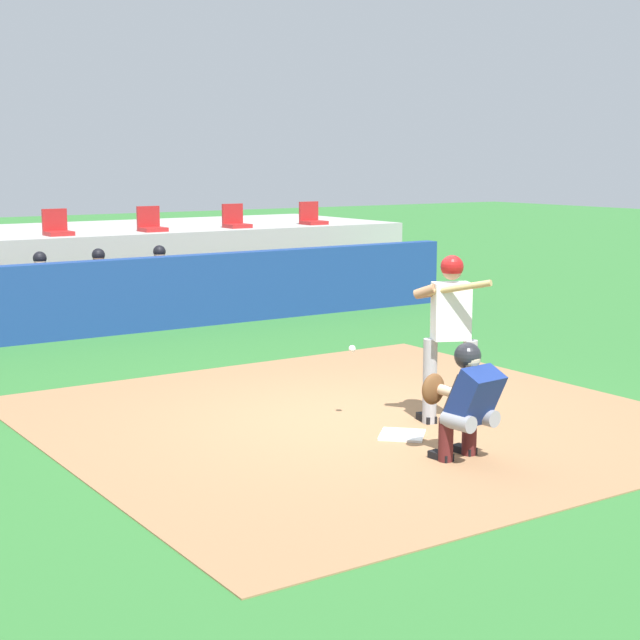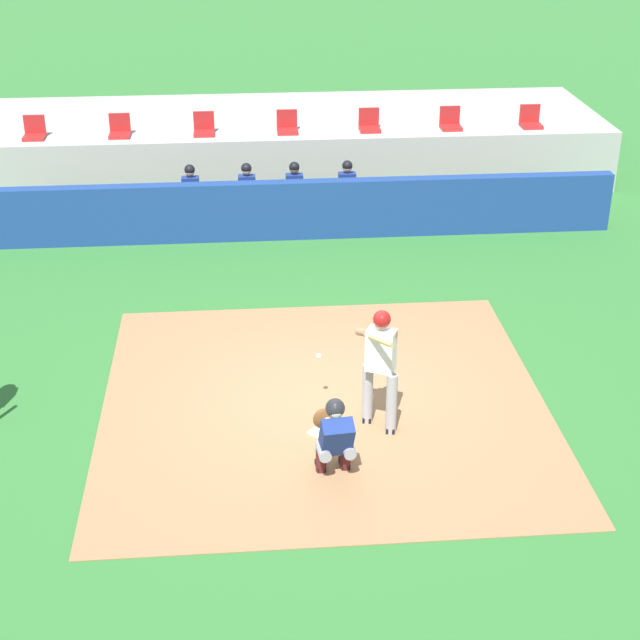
% 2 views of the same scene
% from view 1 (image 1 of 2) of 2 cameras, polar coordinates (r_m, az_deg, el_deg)
% --- Properties ---
extents(ground_plane, '(80.00, 80.00, 0.00)m').
position_cam_1_polar(ground_plane, '(10.78, 2.07, -5.75)').
color(ground_plane, '#2D6B2D').
extents(dirt_infield, '(6.40, 6.40, 0.01)m').
position_cam_1_polar(dirt_infield, '(10.78, 2.07, -5.72)').
color(dirt_infield, '#936B47').
rests_on(dirt_infield, ground).
extents(home_plate, '(0.62, 0.62, 0.02)m').
position_cam_1_polar(home_plate, '(10.16, 4.73, -6.58)').
color(home_plate, white).
rests_on(home_plate, dirt_infield).
extents(batter_at_plate, '(0.57, 0.89, 1.80)m').
position_cam_1_polar(batter_at_plate, '(10.44, 7.45, -0.49)').
color(batter_at_plate, '#99999E').
rests_on(batter_at_plate, ground).
extents(catcher_crouched, '(0.52, 2.11, 1.13)m').
position_cam_1_polar(catcher_crouched, '(9.29, 8.33, -4.42)').
color(catcher_crouched, gray).
rests_on(catcher_crouched, ground).
extents(dugout_wall, '(13.00, 0.30, 1.20)m').
position_cam_1_polar(dugout_wall, '(16.29, -11.39, 1.33)').
color(dugout_wall, navy).
rests_on(dugout_wall, ground).
extents(dugout_bench, '(11.80, 0.44, 0.45)m').
position_cam_1_polar(dugout_bench, '(17.26, -12.62, 0.47)').
color(dugout_bench, olive).
rests_on(dugout_bench, ground).
extents(dugout_player_1, '(0.49, 0.70, 1.30)m').
position_cam_1_polar(dugout_player_1, '(16.74, -15.55, 1.64)').
color(dugout_player_1, '#939399').
rests_on(dugout_player_1, ground).
extents(dugout_player_2, '(0.49, 0.70, 1.30)m').
position_cam_1_polar(dugout_player_2, '(17.07, -12.37, 1.91)').
color(dugout_player_2, '#939399').
rests_on(dugout_player_2, ground).
extents(dugout_player_3, '(0.49, 0.70, 1.30)m').
position_cam_1_polar(dugout_player_3, '(17.50, -8.97, 2.18)').
color(dugout_player_3, '#939399').
rests_on(dugout_player_3, ground).
extents(stands_platform, '(15.00, 4.40, 1.40)m').
position_cam_1_polar(stands_platform, '(20.39, -16.13, 2.99)').
color(stands_platform, '#9E9E99').
rests_on(stands_platform, ground).
extents(stadium_seat_3, '(0.46, 0.46, 0.48)m').
position_cam_1_polar(stadium_seat_3, '(18.88, -14.83, 5.12)').
color(stadium_seat_3, '#A51E1E').
rests_on(stadium_seat_3, stands_platform).
extents(stadium_seat_4, '(0.46, 0.46, 0.48)m').
position_cam_1_polar(stadium_seat_4, '(19.56, -9.66, 5.43)').
color(stadium_seat_4, '#A51E1E').
rests_on(stadium_seat_4, stands_platform).
extents(stadium_seat_5, '(0.46, 0.46, 0.48)m').
position_cam_1_polar(stadium_seat_5, '(20.38, -4.87, 5.67)').
color(stadium_seat_5, '#A51E1E').
rests_on(stadium_seat_5, stands_platform).
extents(stadium_seat_6, '(0.46, 0.46, 0.48)m').
position_cam_1_polar(stadium_seat_6, '(21.34, -0.48, 5.86)').
color(stadium_seat_6, '#A51E1E').
rests_on(stadium_seat_6, stands_platform).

